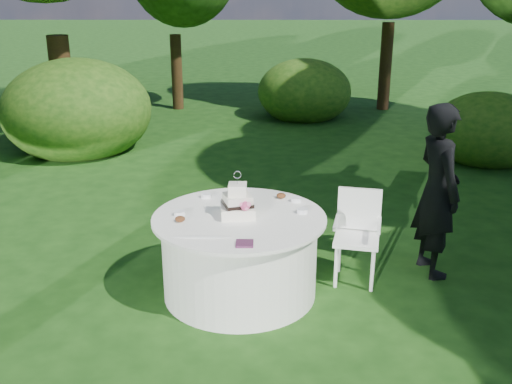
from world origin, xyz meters
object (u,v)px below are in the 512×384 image
at_px(cake, 238,204).
at_px(table, 240,255).
at_px(guest, 438,191).
at_px(chair, 358,229).
at_px(napkins, 245,244).

bearing_deg(cake, table, -44.94).
height_order(guest, chair, guest).
height_order(guest, table, guest).
relative_size(napkins, guest, 0.08).
height_order(napkins, chair, chair).
distance_m(guest, table, 2.00).
bearing_deg(guest, table, 92.25).
xyz_separation_m(table, chair, (1.12, 0.32, 0.13)).
xyz_separation_m(napkins, table, (-0.06, 0.61, -0.39)).
relative_size(cake, chair, 0.47).
bearing_deg(chair, cake, -164.85).
distance_m(table, cake, 0.50).
relative_size(table, chair, 1.76).
relative_size(table, cake, 3.70).
relative_size(napkins, chair, 0.16).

